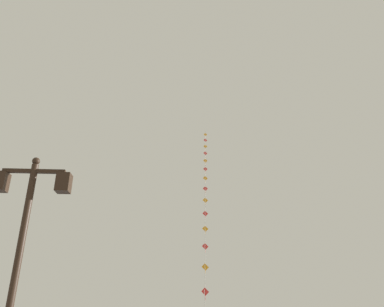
{
  "coord_description": "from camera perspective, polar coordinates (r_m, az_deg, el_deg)",
  "views": [
    {
      "loc": [
        0.89,
        -0.6,
        1.8
      ],
      "look_at": [
        1.96,
        16.24,
        8.95
      ],
      "focal_mm": 33.81,
      "sensor_mm": 36.0,
      "label": 1
    }
  ],
  "objects": [
    {
      "name": "kite_train",
      "position": [
        29.61,
        2.11,
        -5.66
      ],
      "size": [
        2.48,
        19.9,
        20.41
      ],
      "color": "brown",
      "rests_on": "ground_plane"
    },
    {
      "name": "twin_lantern_lamp_post",
      "position": [
        8.06,
        -24.91,
        -10.17
      ],
      "size": [
        1.57,
        0.28,
        4.75
      ],
      "color": "black",
      "rests_on": "ground_plane"
    }
  ]
}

